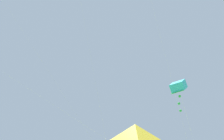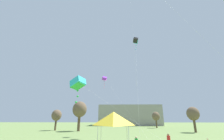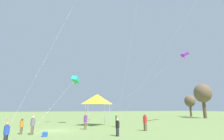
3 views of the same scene
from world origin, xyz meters
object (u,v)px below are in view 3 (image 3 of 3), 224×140
at_px(person_orange_shirt, 22,126).
at_px(person_blue_shirt, 6,133).
at_px(festival_tent, 97,99).
at_px(person_purple_shirt, 86,121).
at_px(person_grey_shirt, 33,124).
at_px(person_red_shirt, 145,122).
at_px(person_black_shirt, 117,126).
at_px(kite_purple_box_1, 185,55).
at_px(person_green_shirt, 117,120).
at_px(cooler_box, 45,134).
at_px(kite_cyan_box_2, 76,80).

xyz_separation_m(person_orange_shirt, person_blue_shirt, (5.55, 0.22, 0.05)).
distance_m(festival_tent, person_purple_shirt, 5.43).
distance_m(person_orange_shirt, person_blue_shirt, 5.56).
bearing_deg(person_grey_shirt, person_red_shirt, -82.86).
bearing_deg(person_black_shirt, person_red_shirt, 15.05).
bearing_deg(kite_purple_box_1, person_grey_shirt, -69.19).
distance_m(person_orange_shirt, person_grey_shirt, 1.26).
height_order(person_grey_shirt, person_green_shirt, person_grey_shirt).
bearing_deg(person_grey_shirt, festival_tent, -39.37).
relative_size(person_grey_shirt, person_purple_shirt, 1.08).
xyz_separation_m(person_red_shirt, person_blue_shirt, (4.85, -12.61, -0.14)).
bearing_deg(person_green_shirt, cooler_box, 156.69).
distance_m(person_red_shirt, person_orange_shirt, 12.85).
bearing_deg(cooler_box, festival_tent, 143.80).
bearing_deg(kite_cyan_box_2, kite_purple_box_1, 88.08).
bearing_deg(kite_purple_box_1, person_black_shirt, -54.84).
bearing_deg(person_purple_shirt, cooler_box, 39.87).
bearing_deg(kite_purple_box_1, person_blue_shirt, -61.01).
bearing_deg(person_red_shirt, person_black_shirt, -18.25).
bearing_deg(person_black_shirt, kite_purple_box_1, 15.56).
height_order(person_purple_shirt, kite_cyan_box_2, kite_cyan_box_2).
relative_size(person_red_shirt, person_purple_shirt, 1.00).
bearing_deg(cooler_box, person_green_shirt, 124.50).
bearing_deg(festival_tent, kite_purple_box_1, 98.51).
xyz_separation_m(person_black_shirt, person_blue_shirt, (2.02, -8.51, -0.01)).
bearing_deg(person_blue_shirt, person_green_shirt, -12.67).
xyz_separation_m(person_orange_shirt, kite_purple_box_1, (-9.10, 26.66, 12.12)).
bearing_deg(kite_cyan_box_2, person_red_shirt, 34.94).
xyz_separation_m(person_purple_shirt, kite_cyan_box_2, (-7.58, -0.98, 6.11)).
distance_m(person_red_shirt, person_grey_shirt, 11.75).
bearing_deg(kite_cyan_box_2, person_purple_shirt, 7.40).
bearing_deg(festival_tent, cooler_box, -36.20).
distance_m(person_grey_shirt, person_purple_shirt, 6.10).
height_order(festival_tent, person_blue_shirt, festival_tent).
relative_size(person_grey_shirt, person_green_shirt, 1.17).
bearing_deg(cooler_box, person_black_shirt, 76.78).
distance_m(person_red_shirt, person_black_shirt, 4.99).
xyz_separation_m(person_grey_shirt, kite_purple_box_1, (-9.72, 25.58, 11.95)).
height_order(person_orange_shirt, person_blue_shirt, person_blue_shirt).
height_order(person_black_shirt, person_orange_shirt, person_black_shirt).
bearing_deg(person_orange_shirt, kite_purple_box_1, -43.85).
height_order(person_black_shirt, person_green_shirt, person_black_shirt).
bearing_deg(person_purple_shirt, person_black_shirt, 104.84).
bearing_deg(kite_cyan_box_2, person_blue_shirt, -18.92).
height_order(festival_tent, cooler_box, festival_tent).
height_order(festival_tent, person_red_shirt, festival_tent).
bearing_deg(person_red_shirt, kite_cyan_box_2, -107.96).
relative_size(person_green_shirt, person_blue_shirt, 0.97).
bearing_deg(person_grey_shirt, person_green_shirt, -58.35).
relative_size(festival_tent, person_green_shirt, 2.64).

